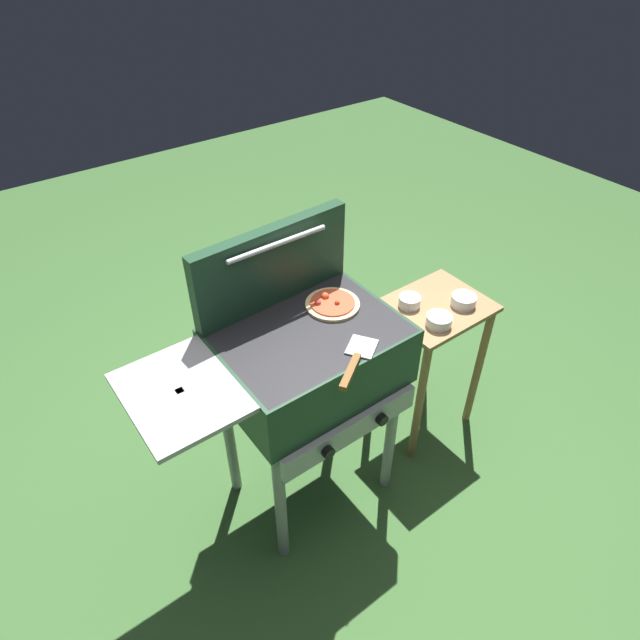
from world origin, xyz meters
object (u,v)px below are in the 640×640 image
spatula (355,361)px  topping_bowl_near (409,302)px  pizza_pepperoni (332,304)px  topping_bowl_middle (439,321)px  topping_bowl_far (464,301)px  prep_table (430,340)px  grill (306,363)px

spatula → topping_bowl_near: spatula is taller
pizza_pepperoni → topping_bowl_middle: bearing=-20.6°
topping_bowl_far → prep_table: bearing=145.3°
pizza_pepperoni → topping_bowl_near: pizza_pepperoni is taller
spatula → topping_bowl_far: 0.77m
grill → topping_bowl_far: size_ratio=9.15×
grill → spatula: size_ratio=3.88×
pizza_pepperoni → spatula: 0.31m
prep_table → topping_bowl_middle: topping_bowl_middle is taller
prep_table → topping_bowl_middle: size_ratio=6.82×
topping_bowl_far → topping_bowl_middle: size_ratio=1.01×
grill → topping_bowl_middle: grill is taller
grill → spatula: (0.04, -0.22, 0.15)m
topping_bowl_far → spatula: bearing=-167.7°
topping_bowl_near → topping_bowl_middle: size_ratio=0.88×
pizza_pepperoni → topping_bowl_middle: pizza_pepperoni is taller
topping_bowl_far → topping_bowl_middle: bearing=-169.6°
topping_bowl_near → topping_bowl_far: bearing=-34.7°
grill → pizza_pepperoni: bearing=21.7°
topping_bowl_near → grill: bearing=-173.1°
topping_bowl_near → topping_bowl_middle: same height
topping_bowl_far → topping_bowl_middle: same height
pizza_pepperoni → grill: bearing=-158.3°
grill → prep_table: size_ratio=1.36×
spatula → topping_bowl_middle: bearing=12.9°
prep_table → topping_bowl_near: bearing=145.4°
prep_table → topping_bowl_far: size_ratio=6.74×
prep_table → topping_bowl_far: (0.09, -0.06, 0.22)m
grill → topping_bowl_middle: bearing=-9.1°
spatula → pizza_pepperoni: bearing=66.4°
grill → topping_bowl_middle: (0.59, -0.09, -0.03)m
pizza_pepperoni → spatula: pizza_pepperoni is taller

